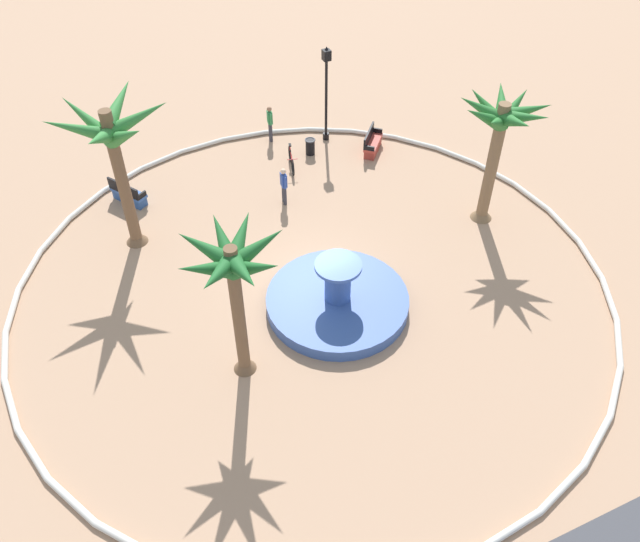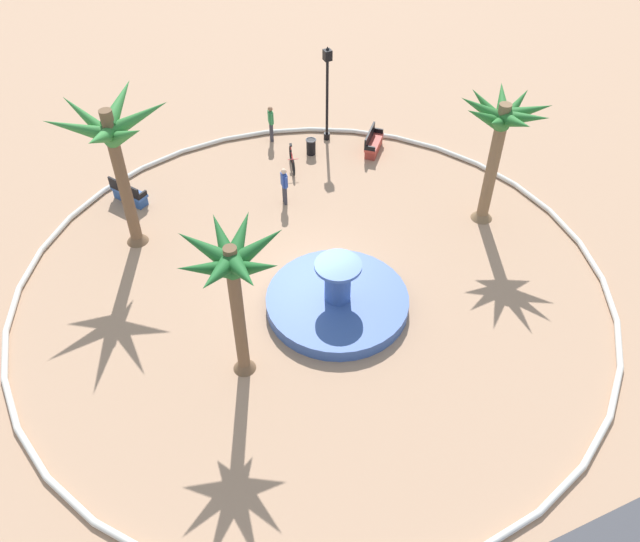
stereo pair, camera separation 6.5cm
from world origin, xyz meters
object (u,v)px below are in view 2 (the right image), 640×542
(trash_bin, at_px, (311,146))
(fountain, at_px, (337,300))
(bench_east, at_px, (129,194))
(bench_west, at_px, (373,144))
(palm_tree_near_fountain, at_px, (501,128))
(palm_tree_mid_plaza, at_px, (113,142))
(bicycle_red_frame, at_px, (292,160))
(lamppost, at_px, (327,87))
(person_cyclist_photo, at_px, (284,184))
(palm_tree_by_curb, at_px, (232,271))
(person_cyclist_helmet, at_px, (271,122))

(trash_bin, bearing_deg, fountain, 72.19)
(bench_east, height_order, bench_west, same)
(palm_tree_near_fountain, bearing_deg, bench_west, -73.74)
(palm_tree_mid_plaza, relative_size, bicycle_red_frame, 3.43)
(lamppost, bearing_deg, person_cyclist_photo, 46.38)
(fountain, distance_m, bench_east, 10.03)
(bench_west, distance_m, bicycle_red_frame, 3.74)
(bench_west, bearing_deg, trash_bin, -19.49)
(bicycle_red_frame, relative_size, person_cyclist_photo, 1.03)
(fountain, xyz_separation_m, bicycle_red_frame, (-1.69, -8.19, 0.09))
(palm_tree_mid_plaza, bearing_deg, fountain, 131.83)
(palm_tree_near_fountain, height_order, trash_bin, palm_tree_near_fountain)
(palm_tree_mid_plaza, height_order, person_cyclist_photo, palm_tree_mid_plaza)
(palm_tree_mid_plaza, bearing_deg, lamppost, -158.88)
(bench_west, bearing_deg, palm_tree_near_fountain, 106.26)
(trash_bin, bearing_deg, bench_east, 1.67)
(palm_tree_near_fountain, distance_m, bicycle_red_frame, 8.98)
(palm_tree_by_curb, height_order, trash_bin, palm_tree_by_curb)
(palm_tree_by_curb, relative_size, bench_west, 3.39)
(fountain, height_order, bench_west, fountain)
(person_cyclist_helmet, bearing_deg, bench_east, 16.08)
(fountain, relative_size, person_cyclist_helmet, 2.83)
(palm_tree_mid_plaza, xyz_separation_m, lamppost, (-9.38, -3.62, -1.76))
(bicycle_red_frame, bearing_deg, palm_tree_near_fountain, 131.58)
(palm_tree_by_curb, relative_size, person_cyclist_photo, 3.20)
(palm_tree_by_curb, xyz_separation_m, palm_tree_mid_plaza, (1.70, -7.27, 0.17))
(palm_tree_by_curb, bearing_deg, person_cyclist_helmet, -114.45)
(palm_tree_mid_plaza, distance_m, person_cyclist_photo, 6.82)
(bench_east, bearing_deg, lamppost, -173.42)
(palm_tree_by_curb, xyz_separation_m, bicycle_red_frame, (-5.39, -9.41, -3.75))
(bench_east, bearing_deg, bench_west, 176.32)
(palm_tree_by_curb, distance_m, bicycle_red_frame, 11.48)
(palm_tree_mid_plaza, relative_size, person_cyclist_helmet, 3.41)
(palm_tree_mid_plaza, relative_size, bench_east, 3.55)
(palm_tree_near_fountain, height_order, person_cyclist_photo, palm_tree_near_fountain)
(palm_tree_near_fountain, xyz_separation_m, palm_tree_mid_plaza, (12.55, -4.01, 0.31))
(lamppost, distance_m, person_cyclist_photo, 5.29)
(palm_tree_mid_plaza, distance_m, lamppost, 10.21)
(palm_tree_by_curb, xyz_separation_m, bench_west, (-9.13, -9.16, -3.79))
(palm_tree_by_curb, xyz_separation_m, trash_bin, (-6.55, -10.07, -3.75))
(person_cyclist_photo, bearing_deg, person_cyclist_helmet, -104.26)
(fountain, height_order, lamppost, lamppost)
(trash_bin, height_order, person_cyclist_helmet, person_cyclist_helmet)
(palm_tree_mid_plaza, xyz_separation_m, person_cyclist_photo, (-5.91, 0.02, -3.40))
(bench_east, distance_m, trash_bin, 7.98)
(palm_tree_near_fountain, height_order, palm_tree_by_curb, palm_tree_by_curb)
(fountain, bearing_deg, lamppost, -112.32)
(fountain, distance_m, palm_tree_near_fountain, 8.30)
(fountain, relative_size, lamppost, 1.09)
(bench_west, relative_size, lamppost, 0.35)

